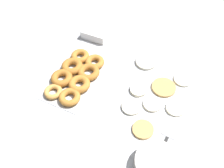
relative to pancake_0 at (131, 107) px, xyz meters
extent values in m
plane|color=#B2B5BA|center=(-0.08, -0.05, -0.01)|extent=(3.00, 3.00, 0.00)
cylinder|color=silver|center=(0.00, 0.00, 0.00)|extent=(0.09, 0.09, 0.01)
cylinder|color=beige|center=(-0.11, -0.01, 0.00)|extent=(0.08, 0.08, 0.01)
cylinder|color=tan|center=(-0.17, 0.10, 0.00)|extent=(0.12, 0.12, 0.01)
cylinder|color=tan|center=(0.09, 0.09, 0.00)|extent=(0.09, 0.09, 0.01)
cylinder|color=beige|center=(-0.26, 0.18, 0.00)|extent=(0.09, 0.09, 0.01)
cylinder|color=silver|center=(-0.30, -0.03, 0.00)|extent=(0.11, 0.11, 0.01)
cylinder|color=beige|center=(-0.08, 0.19, 0.00)|extent=(0.09, 0.09, 0.01)
cylinder|color=beige|center=(-0.06, 0.08, 0.00)|extent=(0.09, 0.09, 0.01)
cube|color=silver|center=(-0.05, -0.33, 0.00)|extent=(0.38, 0.22, 0.01)
torus|color=#B7752D|center=(-0.18, -0.37, 0.02)|extent=(0.10, 0.10, 0.03)
torus|color=#AD6B28|center=(-0.09, -0.37, 0.02)|extent=(0.11, 0.11, 0.04)
torus|color=#AD6B28|center=(0.00, -0.38, 0.02)|extent=(0.11, 0.11, 0.04)
torus|color=#D19347|center=(0.08, -0.37, 0.01)|extent=(0.09, 0.09, 0.03)
torus|color=#B7752D|center=(-0.17, -0.28, 0.02)|extent=(0.10, 0.10, 0.03)
torus|color=#AD6B28|center=(-0.10, -0.27, 0.02)|extent=(0.11, 0.11, 0.03)
torus|color=#B7752D|center=(-0.01, -0.28, 0.02)|extent=(0.11, 0.11, 0.04)
torus|color=#B7752D|center=(0.08, -0.28, 0.02)|extent=(0.10, 0.10, 0.03)
cylinder|color=silver|center=(0.21, 0.19, 0.02)|extent=(0.17, 0.17, 0.06)
cube|color=white|center=(-0.39, -0.38, 0.01)|extent=(0.12, 0.15, 0.02)
cube|color=white|center=(-0.39, -0.38, 0.03)|extent=(0.12, 0.15, 0.02)
cube|color=black|center=(0.15, 0.19, 0.00)|extent=(0.15, 0.03, 0.01)
cube|color=#A8A8AD|center=(0.01, 0.20, 0.00)|extent=(0.13, 0.07, 0.01)
camera|label=1|loc=(0.58, 0.17, 0.93)|focal=38.00mm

